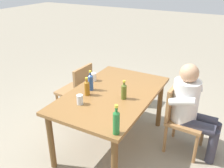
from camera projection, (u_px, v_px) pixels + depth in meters
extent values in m
plane|color=gray|center=(112.00, 143.00, 3.31)|extent=(24.00, 24.00, 0.00)
cube|color=olive|center=(112.00, 94.00, 2.99)|extent=(1.57, 0.98, 0.04)
cylinder|color=brown|center=(110.00, 92.00, 3.89)|extent=(0.07, 0.07, 0.73)
cylinder|color=brown|center=(51.00, 141.00, 2.77)|extent=(0.07, 0.07, 0.73)
cylinder|color=brown|center=(160.00, 104.00, 3.54)|extent=(0.07, 0.07, 0.73)
cylinder|color=brown|center=(114.00, 167.00, 2.42)|extent=(0.07, 0.07, 0.73)
cube|color=#A37547|center=(186.00, 121.00, 3.04)|extent=(0.46, 0.46, 0.04)
cube|color=#A37547|center=(173.00, 101.00, 3.03)|extent=(0.42, 0.06, 0.42)
cylinder|color=#A37547|center=(195.00, 149.00, 2.89)|extent=(0.04, 0.04, 0.41)
cylinder|color=#A37547|center=(203.00, 133.00, 3.19)|extent=(0.04, 0.04, 0.41)
cylinder|color=#A37547|center=(165.00, 139.00, 3.07)|extent=(0.04, 0.04, 0.41)
cylinder|color=#A37547|center=(175.00, 124.00, 3.37)|extent=(0.04, 0.04, 0.41)
cube|color=#A37547|center=(74.00, 91.00, 3.79)|extent=(0.46, 0.46, 0.04)
cube|color=#A37547|center=(83.00, 80.00, 3.59)|extent=(0.42, 0.06, 0.42)
cylinder|color=#A37547|center=(73.00, 96.00, 4.12)|extent=(0.04, 0.04, 0.41)
cylinder|color=#A37547|center=(58.00, 106.00, 3.82)|extent=(0.04, 0.04, 0.41)
cylinder|color=#A37547|center=(91.00, 102.00, 3.94)|extent=(0.04, 0.04, 0.41)
cylinder|color=#A37547|center=(77.00, 112.00, 3.64)|extent=(0.04, 0.04, 0.41)
cylinder|color=white|center=(185.00, 100.00, 2.94)|extent=(0.32, 0.32, 0.52)
sphere|color=tan|center=(189.00, 73.00, 2.79)|extent=(0.22, 0.22, 0.22)
cylinder|color=#383847|center=(198.00, 127.00, 2.89)|extent=(0.14, 0.40, 0.14)
cylinder|color=#383847|center=(212.00, 147.00, 2.90)|extent=(0.11, 0.11, 0.45)
cylinder|color=white|center=(182.00, 102.00, 2.75)|extent=(0.09, 0.31, 0.16)
cylinder|color=#383847|center=(200.00, 119.00, 3.03)|extent=(0.14, 0.40, 0.14)
cylinder|color=#383847|center=(214.00, 139.00, 3.04)|extent=(0.11, 0.11, 0.45)
cylinder|color=white|center=(190.00, 89.00, 3.05)|extent=(0.09, 0.31, 0.16)
cylinder|color=#2D56A3|center=(91.00, 83.00, 3.02)|extent=(0.06, 0.06, 0.19)
cone|color=#2D56A3|center=(90.00, 75.00, 2.97)|extent=(0.06, 0.06, 0.03)
cylinder|color=#2D56A3|center=(90.00, 73.00, 2.96)|extent=(0.03, 0.03, 0.03)
cylinder|color=yellow|center=(90.00, 72.00, 2.95)|extent=(0.03, 0.03, 0.02)
cylinder|color=#287A38|center=(116.00, 124.00, 2.19)|extent=(0.06, 0.06, 0.22)
cone|color=#287A38|center=(116.00, 112.00, 2.14)|extent=(0.06, 0.06, 0.03)
cylinder|color=#287A38|center=(116.00, 109.00, 2.13)|extent=(0.03, 0.03, 0.03)
cylinder|color=yellow|center=(116.00, 106.00, 2.12)|extent=(0.03, 0.03, 0.02)
cylinder|color=#566623|center=(124.00, 92.00, 2.81)|extent=(0.06, 0.06, 0.17)
cone|color=#566623|center=(124.00, 85.00, 2.77)|extent=(0.06, 0.06, 0.02)
cylinder|color=#566623|center=(124.00, 83.00, 2.76)|extent=(0.03, 0.03, 0.02)
cylinder|color=yellow|center=(124.00, 81.00, 2.75)|extent=(0.03, 0.03, 0.02)
cylinder|color=#996019|center=(87.00, 89.00, 2.90)|extent=(0.06, 0.06, 0.16)
cone|color=#996019|center=(87.00, 82.00, 2.86)|extent=(0.06, 0.06, 0.02)
cylinder|color=#996019|center=(87.00, 80.00, 2.85)|extent=(0.03, 0.03, 0.02)
cylinder|color=yellow|center=(87.00, 78.00, 2.84)|extent=(0.03, 0.03, 0.02)
cylinder|color=silver|center=(80.00, 100.00, 2.71)|extent=(0.07, 0.07, 0.11)
cylinder|color=white|center=(93.00, 77.00, 3.29)|extent=(0.08, 0.08, 0.11)
cube|color=#47663D|center=(140.00, 91.00, 4.22)|extent=(0.28, 0.15, 0.46)
cube|color=#395130|center=(134.00, 94.00, 4.30)|extent=(0.20, 0.06, 0.20)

